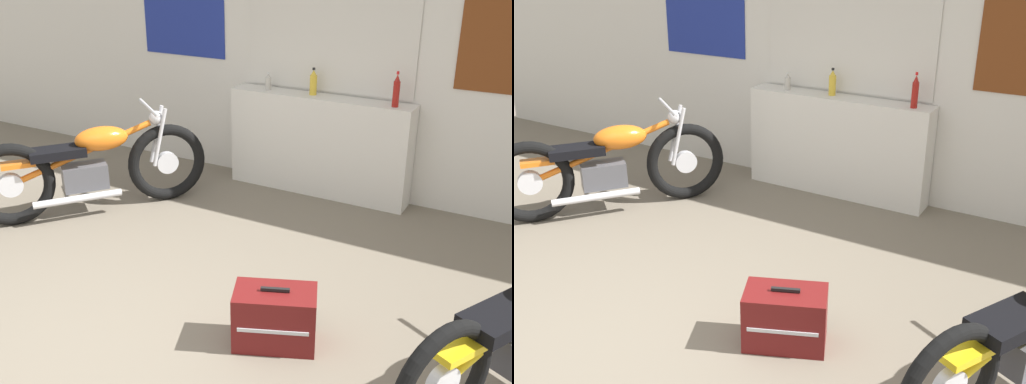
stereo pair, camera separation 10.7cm
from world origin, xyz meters
The scene contains 8 objects.
ground_plane centered at (0.00, 0.00, 0.00)m, with size 24.00×24.00×0.00m, color #706656.
wall_back centered at (0.01, 3.39, 1.40)m, with size 10.00×0.07×2.80m.
sill_counter centered at (0.09, 3.21, 0.49)m, with size 1.83×0.28×0.98m.
bottle_leftmost centered at (-0.47, 3.20, 1.06)m, with size 0.06×0.06×0.17m.
bottle_left_center centered at (0.00, 3.23, 1.10)m, with size 0.07×0.07×0.26m.
bottle_center centered at (0.82, 3.18, 1.12)m, with size 0.06×0.06×0.32m.
motorcycle_orange centered at (-1.53, 1.77, 0.44)m, with size 1.39×1.80×0.95m.
hard_case_darkred centered at (0.86, 0.82, 0.19)m, with size 0.59×0.47×0.40m.
Camera 2 is at (2.37, -1.91, 2.37)m, focal length 42.00 mm.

